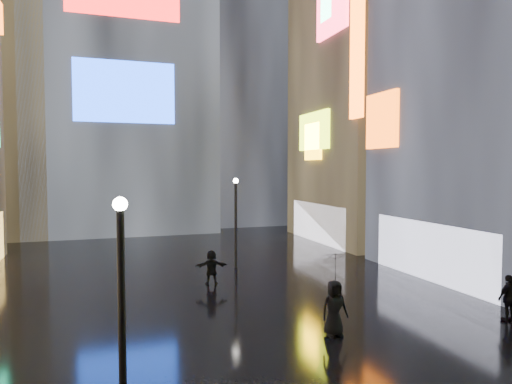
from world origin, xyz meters
name	(u,v)px	position (x,y,z in m)	size (l,w,h in m)	color
ground	(205,284)	(0.00, 20.00, 0.00)	(140.00, 140.00, 0.00)	black
building_right_far	(374,66)	(15.98, 30.00, 13.98)	(10.28, 12.00, 28.00)	black
tower_main	(120,8)	(-3.00, 43.97, 21.01)	(16.00, 14.20, 42.00)	black
tower_flank_right	(236,64)	(9.00, 46.00, 17.00)	(12.00, 12.00, 34.00)	black
lamp_near	(122,306)	(-4.41, 7.53, 2.94)	(0.30, 0.30, 5.20)	black
lamp_far	(236,217)	(2.46, 23.09, 2.94)	(0.30, 0.30, 5.20)	black
pedestrian_3	(509,298)	(9.72, 10.93, 0.88)	(1.04, 0.43, 1.77)	black
pedestrian_4	(334,308)	(2.75, 11.70, 0.96)	(0.94, 0.61, 1.92)	black
pedestrian_5	(212,267)	(0.27, 19.82, 0.86)	(1.59, 0.51, 1.71)	black
umbrella_2	(335,266)	(2.75, 11.70, 2.41)	(1.05, 1.07, 0.96)	black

